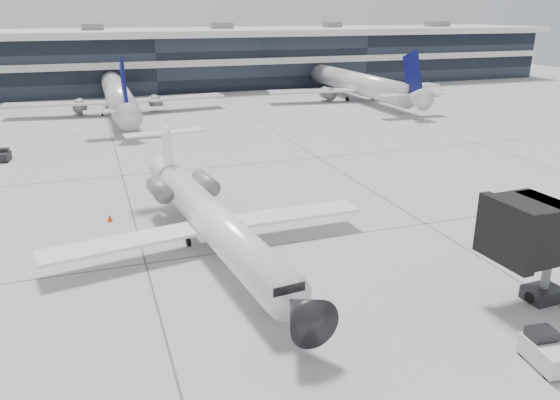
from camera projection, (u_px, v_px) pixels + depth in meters
name	position (u px, v px, depth m)	size (l,w,h in m)	color
ground	(297.00, 242.00, 36.61)	(220.00, 220.00, 0.00)	#969699
terminal	(149.00, 62.00, 108.04)	(170.00, 22.00, 10.00)	black
bg_jet_center	(119.00, 112.00, 83.12)	(32.00, 40.00, 9.60)	silver
bg_jet_right	(355.00, 99.00, 95.62)	(32.00, 40.00, 9.60)	silver
regional_jet	(211.00, 218.00, 35.00)	(21.20, 26.47, 6.11)	white
baggage_tug	(546.00, 351.00, 23.76)	(1.63, 2.46, 1.47)	silver
traffic_cone	(110.00, 218.00, 40.12)	(0.47, 0.47, 0.57)	#DE400B
far_tug	(4.00, 156.00, 56.20)	(1.39, 2.08, 1.24)	black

